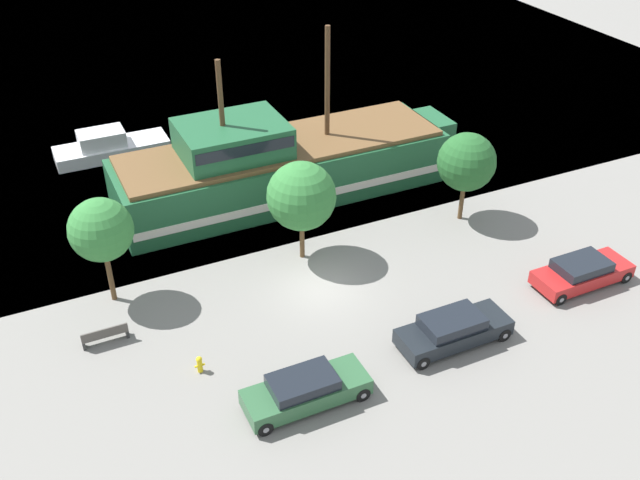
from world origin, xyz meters
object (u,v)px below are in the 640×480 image
(pirate_ship, at_px, (279,165))
(fire_hydrant, at_px, (200,364))
(parked_car_curb_front, at_px, (306,390))
(moored_boat_dockside, at_px, (109,147))
(parked_car_curb_rear, at_px, (582,272))
(bench_promenade_east, at_px, (105,335))
(parked_car_curb_mid, at_px, (453,330))

(pirate_ship, relative_size, fire_hydrant, 25.94)
(parked_car_curb_front, bearing_deg, moored_boat_dockside, 95.93)
(pirate_ship, xyz_separation_m, parked_car_curb_rear, (9.53, -13.88, -1.18))
(pirate_ship, distance_m, parked_car_curb_front, 16.25)
(moored_boat_dockside, height_order, bench_promenade_east, moored_boat_dockside)
(parked_car_curb_rear, distance_m, bench_promenade_east, 21.71)
(parked_car_curb_front, distance_m, parked_car_curb_rear, 14.89)
(pirate_ship, height_order, parked_car_curb_mid, pirate_ship)
(parked_car_curb_mid, xyz_separation_m, bench_promenade_east, (-13.26, 6.18, -0.26))
(moored_boat_dockside, relative_size, fire_hydrant, 9.04)
(parked_car_curb_front, height_order, fire_hydrant, parked_car_curb_front)
(parked_car_curb_rear, bearing_deg, fire_hydrant, 173.88)
(pirate_ship, bearing_deg, moored_boat_dockside, 131.04)
(moored_boat_dockside, height_order, fire_hydrant, moored_boat_dockside)
(parked_car_curb_mid, distance_m, fire_hydrant, 10.56)
(pirate_ship, distance_m, moored_boat_dockside, 11.95)
(moored_boat_dockside, height_order, parked_car_curb_front, moored_boat_dockside)
(parked_car_curb_front, bearing_deg, parked_car_curb_rear, 5.57)
(pirate_ship, height_order, parked_car_curb_front, pirate_ship)
(parked_car_curb_mid, relative_size, bench_promenade_east, 2.54)
(pirate_ship, relative_size, parked_car_curb_front, 4.09)
(fire_hydrant, height_order, bench_promenade_east, bench_promenade_east)
(fire_hydrant, distance_m, bench_promenade_east, 4.55)
(parked_car_curb_rear, height_order, bench_promenade_east, parked_car_curb_rear)
(parked_car_curb_mid, bearing_deg, parked_car_curb_rear, 6.76)
(parked_car_curb_front, distance_m, fire_hydrant, 4.62)
(fire_hydrant, bearing_deg, parked_car_curb_mid, -15.67)
(parked_car_curb_front, xyz_separation_m, parked_car_curb_mid, (7.01, 0.52, 0.02))
(pirate_ship, bearing_deg, parked_car_curb_mid, -83.34)
(parked_car_curb_front, xyz_separation_m, fire_hydrant, (-3.15, 3.37, -0.27))
(parked_car_curb_mid, xyz_separation_m, fire_hydrant, (-10.16, 2.85, -0.29))
(parked_car_curb_rear, xyz_separation_m, fire_hydrant, (-17.96, 1.93, -0.25))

